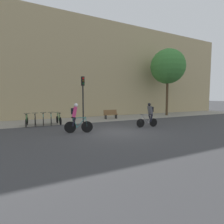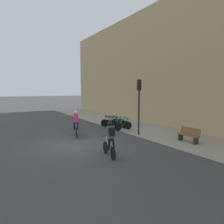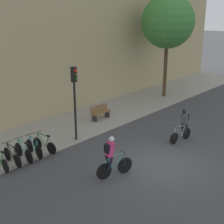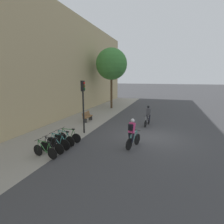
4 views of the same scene
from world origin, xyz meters
TOP-DOWN VIEW (x-y plane):
  - ground at (0.00, 0.00)m, footprint 200.00×200.00m
  - kerb_strip at (0.00, 6.75)m, footprint 44.00×4.50m
  - building_facade at (0.00, 9.30)m, footprint 44.00×0.60m
  - cyclist_pink at (-2.29, 0.91)m, footprint 1.64×0.62m
  - cyclist_grey at (3.03, 0.63)m, footprint 1.65×0.52m
  - parked_bike_0 at (-4.92, 4.96)m, footprint 0.46×1.60m
  - parked_bike_1 at (-4.35, 4.96)m, footprint 0.46×1.62m
  - parked_bike_2 at (-3.77, 4.96)m, footprint 0.46×1.66m
  - parked_bike_3 at (-3.19, 4.96)m, footprint 0.46×1.62m
  - parked_bike_4 at (-2.61, 4.96)m, footprint 0.46×1.62m
  - traffic_light_pole at (-0.59, 4.91)m, footprint 0.26×0.30m
  - bench at (2.69, 6.27)m, footprint 1.45×0.44m
  - street_tree_0 at (10.25, 6.36)m, footprint 4.05×4.05m

SIDE VIEW (x-z plane):
  - ground at x=0.00m, z-range 0.00..0.00m
  - kerb_strip at x=0.00m, z-range 0.00..0.01m
  - parked_bike_0 at x=-4.92m, z-range -0.09..0.85m
  - parked_bike_4 at x=-2.61m, z-range -0.09..0.85m
  - parked_bike_1 at x=-4.35m, z-range -0.09..0.86m
  - parked_bike_3 at x=-3.19m, z-range -0.09..0.88m
  - parked_bike_2 at x=-3.77m, z-range -0.09..0.88m
  - bench at x=2.69m, z-range 0.02..0.91m
  - cyclist_pink at x=-2.29m, z-range 0.05..1.84m
  - cyclist_grey at x=3.03m, z-range 0.07..1.82m
  - traffic_light_pole at x=-0.59m, z-range 0.73..4.62m
  - building_facade at x=0.00m, z-range 0.00..10.84m
  - street_tree_0 at x=10.25m, z-range 1.86..9.67m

